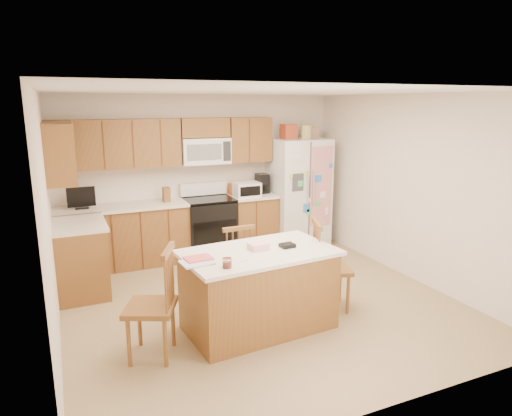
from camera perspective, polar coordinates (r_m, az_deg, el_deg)
name	(u,v)px	position (r m, az deg, el deg)	size (l,w,h in m)	color
ground	(259,301)	(5.72, 0.33, -11.53)	(4.50, 4.50, 0.00)	olive
room_shell	(259,186)	(5.29, 0.35, 2.82)	(4.60, 4.60, 2.52)	beige
cabinetry	(147,206)	(6.80, -13.52, 0.24)	(3.36, 1.56, 2.15)	#965B2C
stove	(209,226)	(7.27, -5.92, -2.22)	(0.76, 0.65, 1.13)	black
refrigerator	(298,191)	(7.72, 5.30, 2.11)	(0.90, 0.79, 2.04)	white
island	(259,289)	(4.93, 0.34, -10.11)	(1.69, 1.06, 0.96)	#965B2C
windsor_chair_left	(153,306)	(4.49, -12.71, -11.88)	(0.60, 0.61, 1.09)	#965B2C
windsor_chair_back	(234,264)	(5.61, -2.71, -7.00)	(0.42, 0.40, 0.97)	#965B2C
windsor_chair_right	(329,268)	(5.44, 9.09, -7.38)	(0.56, 0.57, 1.05)	#965B2C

